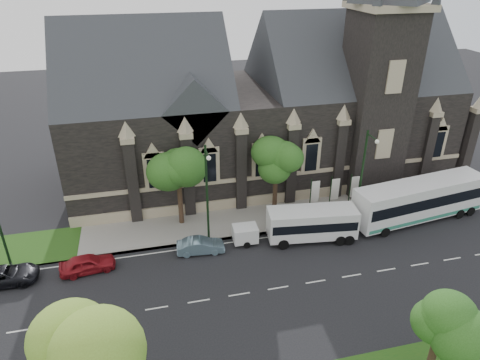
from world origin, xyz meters
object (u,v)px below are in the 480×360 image
object	(u,v)px
tree_walk_left	(180,167)
car_far_red	(87,264)
tree_park_near	(94,349)
tree_park_east	(443,318)
banner_flag_center	(333,191)
tree_walk_right	(278,156)
car_far_black	(4,276)
shuttle_bus	(312,222)
banner_flag_right	(353,189)
tour_coach	(420,200)
banner_flag_left	(313,194)
street_lamp_mid	(207,190)
street_lamp_near	(363,172)
box_trailer	(245,234)
sedan	(200,246)

from	to	relation	value
tree_walk_left	car_far_red	size ratio (longest dim) A/B	1.82
tree_park_near	tree_park_east	distance (m)	18.04
banner_flag_center	car_far_red	size ratio (longest dim) A/B	0.95
tree_park_east	tree_walk_right	size ratio (longest dim) A/B	0.81
car_far_black	shuttle_bus	bearing A→B (deg)	-89.74
banner_flag_right	tour_coach	size ratio (longest dim) A/B	0.30
tree_park_east	banner_flag_left	size ratio (longest dim) A/B	1.57
street_lamp_mid	banner_flag_right	xyz separation A→B (m)	(14.29, 1.91, -2.73)
banner_flag_center	car_far_red	bearing A→B (deg)	-170.75
banner_flag_right	car_far_red	size ratio (longest dim) A/B	0.95
banner_flag_center	banner_flag_right	bearing A→B (deg)	0.00
tour_coach	shuttle_bus	xyz separation A→B (m)	(-10.91, -0.77, -0.39)
tree_park_east	car_far_red	bearing A→B (deg)	143.85
street_lamp_near	car_far_black	size ratio (longest dim) A/B	1.84
box_trailer	car_far_red	distance (m)	12.98
tree_park_east	sedan	world-z (taller)	tree_park_east
banner_flag_left	banner_flag_center	size ratio (longest dim) A/B	1.00
tree_walk_right	street_lamp_mid	xyz separation A→B (m)	(-7.21, -3.62, -0.71)
banner_flag_left	banner_flag_right	size ratio (longest dim) A/B	1.00
banner_flag_center	tour_coach	distance (m)	7.91
tree_walk_right	banner_flag_center	xyz separation A→B (m)	(5.08, -1.71, -3.43)
tree_walk_right	banner_flag_left	xyz separation A→B (m)	(3.08, -1.71, -3.43)
tree_walk_right	shuttle_bus	bearing A→B (deg)	-73.69
car_far_black	sedan	bearing A→B (deg)	-88.48
tree_walk_left	banner_flag_right	xyz separation A→B (m)	(16.08, -1.70, -3.35)
street_lamp_mid	banner_flag_center	world-z (taller)	street_lamp_mid
box_trailer	banner_flag_left	bearing A→B (deg)	23.37
tree_park_east	street_lamp_mid	distance (m)	19.32
tree_walk_left	banner_flag_right	size ratio (longest dim) A/B	1.91
banner_flag_left	car_far_red	world-z (taller)	banner_flag_left
street_lamp_mid	tree_walk_right	bearing A→B (deg)	26.65
banner_flag_center	sedan	xyz separation A→B (m)	(-13.25, -3.27, -1.73)
street_lamp_mid	car_far_black	world-z (taller)	street_lamp_mid
tree_park_near	tree_park_east	world-z (taller)	tree_park_near
tree_walk_right	shuttle_bus	xyz separation A→B (m)	(1.55, -5.30, -4.12)
street_lamp_mid	box_trailer	bearing A→B (deg)	-16.57
tree_park_near	street_lamp_near	xyz separation A→B (m)	(21.77, 15.86, -1.30)
tree_walk_right	box_trailer	world-z (taller)	tree_walk_right
banner_flag_left	tree_walk_left	bearing A→B (deg)	171.98
car_far_red	car_far_black	xyz separation A→B (m)	(-6.01, 0.02, -0.04)
banner_flag_left	box_trailer	world-z (taller)	banner_flag_left
tree_park_east	tour_coach	size ratio (longest dim) A/B	0.47
tree_walk_left	street_lamp_mid	xyz separation A→B (m)	(1.80, -3.61, -0.62)
shuttle_bus	box_trailer	bearing A→B (deg)	179.31
street_lamp_near	banner_flag_center	xyz separation A→B (m)	(-1.71, 1.91, -2.73)
banner_flag_left	banner_flag_center	distance (m)	2.00
tree_walk_left	car_far_black	world-z (taller)	tree_walk_left
banner_flag_center	car_far_red	world-z (taller)	banner_flag_center
street_lamp_near	shuttle_bus	size ratio (longest dim) A/B	1.14
banner_flag_left	shuttle_bus	distance (m)	3.96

